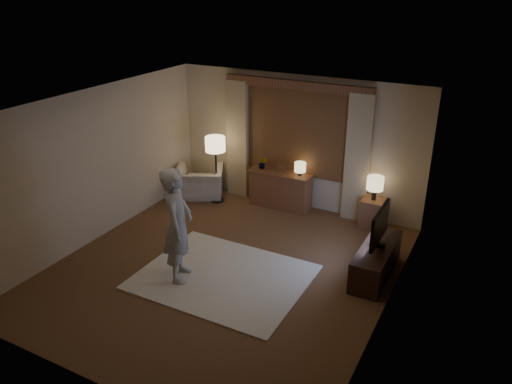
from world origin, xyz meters
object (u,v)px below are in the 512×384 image
Objects in this scene: sideboard at (280,190)px; tv_stand at (376,261)px; person at (178,225)px; side_table at (372,214)px; armchair at (200,182)px.

sideboard is 2.83m from tv_stand.
person is at bearing -150.52° from tv_stand.
sideboard is 2.14× the size of side_table.
side_table is (3.56, 0.27, -0.03)m from armchair.
tv_stand is at bearing -84.46° from person.
tv_stand is at bearing 135.13° from armchair.
side_table is 3.71m from person.
side_table is at bearing 107.85° from tv_stand.
armchair reaches higher than tv_stand.
side_table is at bearing 156.60° from armchair.
side_table is 0.40× the size of tv_stand.
sideboard reaches higher than armchair.
person is at bearing 90.43° from armchair.
armchair is 3.57m from side_table.
sideboard is 0.86× the size of tv_stand.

